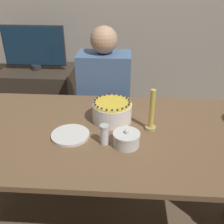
# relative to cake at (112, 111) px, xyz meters

# --- Properties ---
(ground_plane) EXTENTS (12.00, 12.00, 0.00)m
(ground_plane) POSITION_rel_cake_xyz_m (-0.06, -0.12, -0.79)
(ground_plane) COLOR brown
(dining_table) EXTENTS (1.67, 0.91, 0.73)m
(dining_table) POSITION_rel_cake_xyz_m (-0.06, -0.12, -0.16)
(dining_table) COLOR brown
(dining_table) RESTS_ON ground_plane
(cake) EXTENTS (0.23, 0.23, 0.13)m
(cake) POSITION_rel_cake_xyz_m (0.00, 0.00, 0.00)
(cake) COLOR white
(cake) RESTS_ON dining_table
(sugar_bowl) EXTENTS (0.14, 0.14, 0.10)m
(sugar_bowl) POSITION_rel_cake_xyz_m (0.09, -0.25, -0.02)
(sugar_bowl) COLOR silver
(sugar_bowl) RESTS_ON dining_table
(sugar_shaker) EXTENTS (0.05, 0.05, 0.11)m
(sugar_shaker) POSITION_rel_cake_xyz_m (-0.02, -0.24, -0.00)
(sugar_shaker) COLOR white
(sugar_shaker) RESTS_ON dining_table
(plate_stack) EXTENTS (0.21, 0.21, 0.02)m
(plate_stack) POSITION_rel_cake_xyz_m (-0.21, -0.19, -0.05)
(plate_stack) COLOR silver
(plate_stack) RESTS_ON dining_table
(candle) EXTENTS (0.06, 0.06, 0.24)m
(candle) POSITION_rel_cake_xyz_m (0.22, -0.09, 0.04)
(candle) COLOR tan
(candle) RESTS_ON dining_table
(person_man_blue_shirt) EXTENTS (0.40, 0.34, 1.18)m
(person_man_blue_shirt) POSITION_rel_cake_xyz_m (-0.09, 0.53, -0.28)
(person_man_blue_shirt) COLOR #473D33
(person_man_blue_shirt) RESTS_ON ground_plane
(side_cabinet) EXTENTS (0.69, 0.49, 0.68)m
(side_cabinet) POSITION_rel_cake_xyz_m (-0.79, 0.99, -0.45)
(side_cabinet) COLOR #382D23
(side_cabinet) RESTS_ON ground_plane
(tv_monitor) EXTENTS (0.58, 0.10, 0.41)m
(tv_monitor) POSITION_rel_cake_xyz_m (-0.79, 0.99, 0.11)
(tv_monitor) COLOR #2D2D33
(tv_monitor) RESTS_ON side_cabinet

